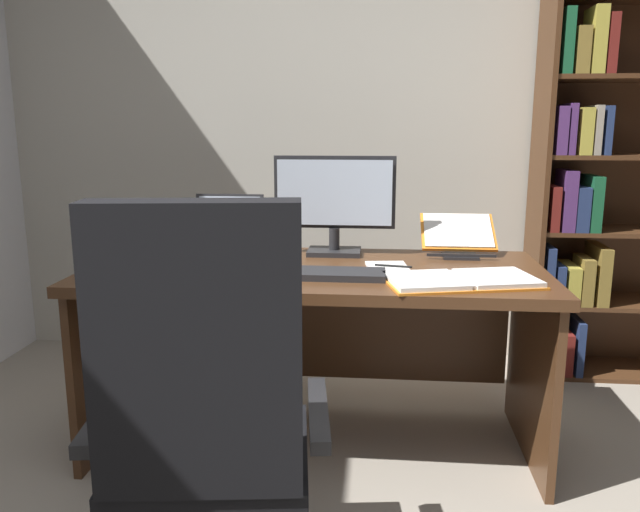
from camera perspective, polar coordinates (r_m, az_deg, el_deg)
wall_back at (r=3.45m, az=5.62°, el=13.35°), size 4.64×0.12×2.70m
desk at (r=2.52m, az=-0.24°, el=-4.89°), size 1.73×0.77×0.72m
bookshelf at (r=3.40m, az=24.98°, el=7.43°), size 0.95×0.34×2.21m
office_chair at (r=1.67m, az=-10.12°, el=-16.69°), size 0.65×0.60×1.10m
monitor at (r=2.61m, az=1.32°, el=4.66°), size 0.50×0.16×0.41m
laptop at (r=2.71m, az=-8.64°, el=1.44°), size 0.30×0.29×0.23m
keyboard at (r=2.24m, az=0.56°, el=-1.62°), size 0.42×0.15×0.02m
computer_mouse at (r=2.28m, az=-6.98°, el=-1.25°), size 0.06×0.10×0.04m
reading_stand_with_book at (r=2.70m, az=12.39°, el=1.85°), size 0.31×0.27×0.15m
open_binder at (r=2.20m, az=12.68°, el=-2.15°), size 0.56×0.37×0.02m
notepad at (r=2.37m, az=6.17°, el=-1.10°), size 0.18×0.23×0.01m
pen at (r=2.37m, az=6.66°, el=-0.90°), size 0.14×0.03×0.01m
coffee_mug at (r=2.52m, az=-17.36°, el=0.22°), size 0.09×0.09×0.10m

